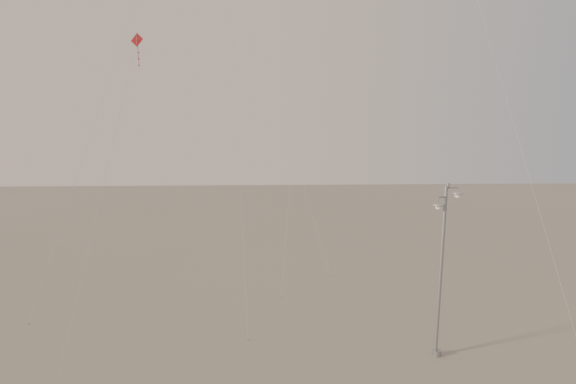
{
  "coord_description": "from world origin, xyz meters",
  "views": [
    {
      "loc": [
        -3.31,
        -20.35,
        11.61
      ],
      "look_at": [
        -2.05,
        5.0,
        8.27
      ],
      "focal_mm": 28.0,
      "sensor_mm": 36.0,
      "label": 1
    }
  ],
  "objects": [
    {
      "name": "ground",
      "position": [
        0.0,
        0.0,
        0.0
      ],
      "size": [
        160.0,
        160.0,
        0.0
      ],
      "primitive_type": "plane",
      "color": "gray",
      "rests_on": "ground"
    },
    {
      "name": "street_lamp",
      "position": [
        5.66,
        1.47,
        4.87
      ],
      "size": [
        1.58,
        0.75,
        9.13
      ],
      "color": "#999BA1",
      "rests_on": "ground"
    },
    {
      "name": "kite_3",
      "position": [
        -10.71,
        3.37,
        12.73
      ],
      "size": [
        2.97,
        6.46,
        16.88
      ],
      "rotation": [
        0.0,
        0.0,
        0.0
      ],
      "color": "maroon",
      "rests_on": "ground"
    },
    {
      "name": "kite_4",
      "position": [
        9.25,
        5.46,
        17.23
      ],
      "size": [
        4.79,
        7.69,
        23.68
      ],
      "rotation": [
        0.0,
        0.0,
        1.6
      ],
      "color": "black",
      "rests_on": "ground"
    },
    {
      "name": "kite_5",
      "position": [
        -4.03,
        20.85,
        21.06
      ],
      "size": [
        8.02,
        8.29,
        28.33
      ],
      "rotation": [
        0.0,
        0.0,
        -1.54
      ],
      "color": "#903B18",
      "rests_on": "ground"
    }
  ]
}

